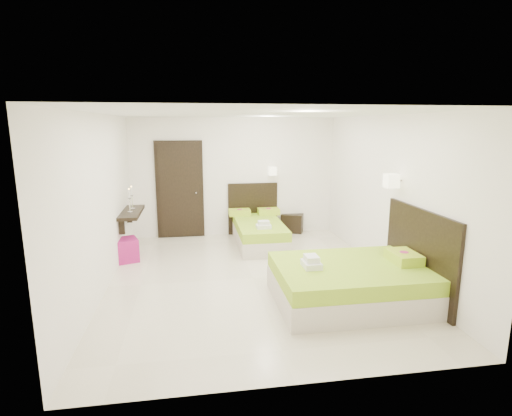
{
  "coord_description": "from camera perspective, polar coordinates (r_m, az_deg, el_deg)",
  "views": [
    {
      "loc": [
        -0.91,
        -6.03,
        2.43
      ],
      "look_at": [
        0.1,
        0.3,
        1.1
      ],
      "focal_mm": 28.0,
      "sensor_mm": 36.0,
      "label": 1
    }
  ],
  "objects": [
    {
      "name": "floor",
      "position": [
        6.57,
        -0.46,
        -10.0
      ],
      "size": [
        5.5,
        5.5,
        0.0
      ],
      "primitive_type": "plane",
      "color": "beige",
      "rests_on": "ground"
    },
    {
      "name": "bed_single",
      "position": [
        8.33,
        0.39,
        -3.2
      ],
      "size": [
        1.12,
        1.86,
        1.54
      ],
      "color": "beige",
      "rests_on": "ground"
    },
    {
      "name": "bed_double",
      "position": [
        5.83,
        13.98,
        -10.04
      ],
      "size": [
        2.07,
        1.76,
        1.71
      ],
      "color": "beige",
      "rests_on": "ground"
    },
    {
      "name": "nightstand",
      "position": [
        9.33,
        5.23,
        -2.07
      ],
      "size": [
        0.61,
        0.58,
        0.43
      ],
      "primitive_type": "cube",
      "rotation": [
        0.0,
        0.0,
        -0.4
      ],
      "color": "black",
      "rests_on": "ground"
    },
    {
      "name": "ottoman",
      "position": [
        7.67,
        -18.16,
        -5.72
      ],
      "size": [
        0.53,
        0.53,
        0.42
      ],
      "primitive_type": "cube",
      "rotation": [
        0.0,
        0.0,
        0.33
      ],
      "color": "#9A145F",
      "rests_on": "ground"
    },
    {
      "name": "door",
      "position": [
        8.84,
        -10.83,
        2.52
      ],
      "size": [
        1.02,
        0.15,
        2.14
      ],
      "color": "black",
      "rests_on": "ground"
    },
    {
      "name": "console_shelf",
      "position": [
        7.89,
        -17.42,
        -0.64
      ],
      "size": [
        0.35,
        1.2,
        0.78
      ],
      "color": "black",
      "rests_on": "ground"
    }
  ]
}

